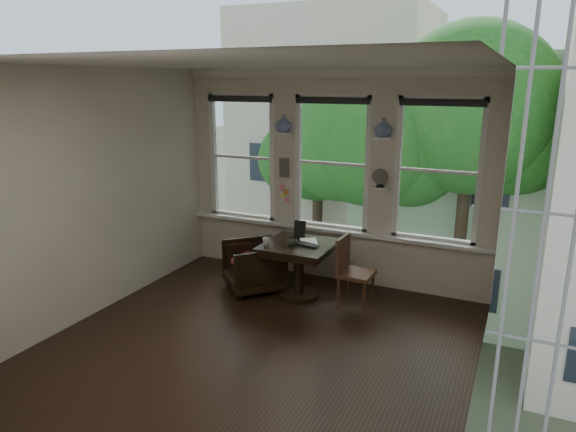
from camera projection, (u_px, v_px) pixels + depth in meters
The scene contains 25 objects.
ground at pixel (259, 344), 5.71m from camera, with size 4.50×4.50×0.00m, color black.
ceiling at pixel (255, 63), 4.93m from camera, with size 4.50×4.50×0.00m, color silver.
wall_back at pixel (333, 177), 7.29m from camera, with size 4.50×4.50×0.00m, color beige.
wall_front at pixel (94, 293), 3.35m from camera, with size 4.50×4.50×0.00m, color beige.
wall_left at pixel (95, 194), 6.24m from camera, with size 4.50×4.50×0.00m, color beige.
wall_right at pixel (488, 242), 4.40m from camera, with size 4.50×4.50×0.00m, color beige.
window_left at pixel (244, 157), 7.83m from camera, with size 1.10×0.12×1.90m, color white, non-canonical shape.
window_center at pixel (333, 163), 7.24m from camera, with size 1.10×0.12×1.90m, color white, non-canonical shape.
window_right at pixel (438, 171), 6.64m from camera, with size 1.10×0.12×1.90m, color white, non-canonical shape.
shelf_left at pixel (283, 133), 7.34m from camera, with size 0.26×0.16×0.03m, color white.
shelf_right at pixel (383, 138), 6.75m from camera, with size 0.26×0.16×0.03m, color white.
intercom at pixel (284, 168), 7.50m from camera, with size 0.14×0.06×0.28m, color #59544F.
sticky_notes at pixel (285, 191), 7.59m from camera, with size 0.16×0.01×0.24m, color pink, non-canonical shape.
desk_fan at pixel (380, 181), 6.88m from camera, with size 0.20×0.20×0.24m, color #59544F, non-canonical shape.
vase_left at pixel (283, 123), 7.31m from camera, with size 0.24×0.24×0.25m, color silver.
vase_right at pixel (383, 127), 6.71m from camera, with size 0.24×0.24×0.25m, color silver.
table at pixel (299, 270), 6.86m from camera, with size 0.90×0.90×0.75m, color black, non-canonical shape.
armchair_left at pixel (254, 266), 7.10m from camera, with size 0.74×0.76×0.69m, color black.
cushion_red at pixel (253, 259), 7.07m from camera, with size 0.45×0.45×0.06m, color maroon.
side_chair_right at pixel (356, 273), 6.53m from camera, with size 0.42×0.42×0.92m, color #412917, non-canonical shape.
laptop at pixel (306, 246), 6.65m from camera, with size 0.31×0.20×0.02m, color black.
mug at pixel (266, 241), 6.71m from camera, with size 0.10×0.10×0.09m, color white.
drinking_glass at pixel (292, 242), 6.67m from camera, with size 0.14×0.14×0.11m, color white.
tablet at pixel (300, 228), 7.06m from camera, with size 0.16×0.02×0.22m, color black.
papers at pixel (309, 241), 6.87m from camera, with size 0.22×0.30×0.00m, color silver.
Camera 1 is at (2.47, -4.53, 2.85)m, focal length 32.00 mm.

